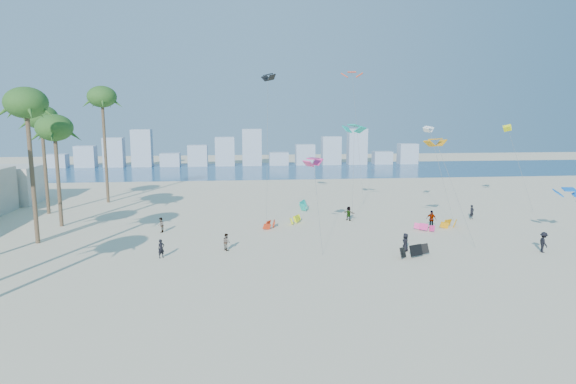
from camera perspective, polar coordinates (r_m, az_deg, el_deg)
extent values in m
plane|color=beige|center=(33.24, -2.37, -12.29)|extent=(220.00, 220.00, 0.00)
plane|color=navy|center=(103.59, -4.83, 2.53)|extent=(220.00, 220.00, 0.00)
imported|color=black|center=(42.90, -14.63, -6.43)|extent=(0.70, 0.66, 1.62)
imported|color=gray|center=(44.12, -7.23, -5.81)|extent=(0.88, 0.94, 1.54)
imported|color=black|center=(44.67, 13.59, -5.75)|extent=(0.89, 0.95, 1.64)
imported|color=gray|center=(54.25, 16.43, -3.06)|extent=(1.10, 1.13, 1.90)
imported|color=black|center=(48.62, 27.74, -5.24)|extent=(0.87, 1.28, 1.83)
imported|color=gray|center=(56.10, 7.12, -2.50)|extent=(1.37, 1.42, 1.61)
imported|color=black|center=(60.16, 20.72, -2.21)|extent=(0.71, 0.60, 1.66)
imported|color=gray|center=(51.77, -14.67, -3.77)|extent=(0.60, 0.76, 1.56)
cylinder|color=#595959|center=(44.18, 3.50, -1.49)|extent=(0.13, 5.03, 7.93)
cylinder|color=#595959|center=(56.89, 7.65, 2.28)|extent=(1.14, 4.56, 10.68)
cylinder|color=#595959|center=(47.90, 18.97, -0.04)|extent=(2.87, 3.55, 9.73)
cylinder|color=#595959|center=(54.01, -2.44, 5.04)|extent=(0.53, 3.92, 16.40)
cylinder|color=#595959|center=(58.19, 17.50, 2.05)|extent=(2.44, 2.63, 10.60)
cylinder|color=#595959|center=(67.78, 8.16, 6.39)|extent=(0.75, 5.38, 17.74)
cylinder|color=#595959|center=(67.66, 25.52, 2.54)|extent=(2.30, 3.54, 10.60)
cylinder|color=brown|center=(50.87, -27.77, 1.83)|extent=(0.40, 0.40, 13.09)
ellipsoid|color=#28511C|center=(50.55, -28.34, 9.19)|extent=(3.80, 3.80, 2.85)
cylinder|color=brown|center=(57.59, -25.32, 1.52)|extent=(0.40, 0.40, 10.62)
ellipsoid|color=#28511C|center=(57.19, -25.69, 6.80)|extent=(3.80, 3.80, 2.85)
cylinder|color=brown|center=(65.40, -26.56, 2.72)|extent=(0.40, 0.40, 11.66)
ellipsoid|color=#28511C|center=(65.08, -26.94, 7.82)|extent=(3.80, 3.80, 2.85)
cylinder|color=brown|center=(70.33, -20.62, 4.58)|extent=(0.40, 0.40, 14.26)
ellipsoid|color=#28511C|center=(70.18, -20.95, 10.38)|extent=(3.80, 3.80, 2.85)
cube|color=beige|center=(76.20, -29.97, 0.74)|extent=(8.00, 7.00, 5.00)
cube|color=#9EADBF|center=(120.26, -25.41, 3.32)|extent=(4.40, 3.00, 3.00)
cube|color=#9EADBF|center=(118.26, -22.61, 3.86)|extent=(4.40, 3.00, 4.80)
cube|color=#9EADBF|center=(116.56, -19.71, 4.40)|extent=(4.40, 3.00, 6.60)
cube|color=#9EADBF|center=(115.17, -16.73, 4.95)|extent=(4.40, 3.00, 8.40)
cube|color=#9EADBF|center=(114.39, -13.61, 3.70)|extent=(4.40, 3.00, 3.00)
cube|color=#9EADBF|center=(113.64, -10.52, 4.22)|extent=(4.40, 3.00, 4.80)
cube|color=#9EADBF|center=(113.24, -7.39, 4.74)|extent=(4.40, 3.00, 6.60)
cube|color=#9EADBF|center=(113.18, -4.25, 5.25)|extent=(4.40, 3.00, 8.40)
cube|color=#9EADBF|center=(113.75, -1.10, 3.92)|extent=(4.40, 3.00, 3.00)
cube|color=#9EADBF|center=(114.34, 2.00, 4.40)|extent=(4.40, 3.00, 4.80)
cube|color=#9EADBF|center=(115.28, 5.07, 4.86)|extent=(4.40, 3.00, 6.60)
cube|color=#9EADBF|center=(116.55, 8.08, 5.30)|extent=(4.40, 3.00, 8.40)
cube|color=#9EADBF|center=(118.41, 10.97, 3.97)|extent=(4.40, 3.00, 3.00)
cube|color=#9EADBF|center=(120.27, 13.82, 4.38)|extent=(4.40, 3.00, 4.80)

